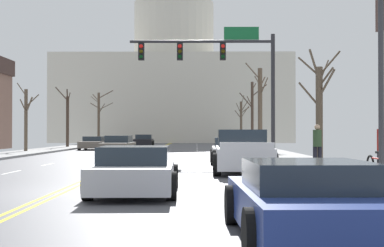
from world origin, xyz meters
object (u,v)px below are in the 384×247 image
Objects in this scene: sedan_oncoming_01 at (93,143)px; bicycle_parked at (376,167)px; sedan_near_03 at (307,202)px; sedan_oncoming_02 at (144,141)px; sedan_oncoming_00 at (118,145)px; signal_gantry at (222,63)px; sedan_near_00 at (231,151)px; pickup_truck_near_01 at (242,153)px; pedestrian_00 at (383,147)px; sedan_near_02 at (135,171)px; pedestrian_01 at (317,143)px.

sedan_oncoming_01 is 35.14m from bicycle_parked.
sedan_near_03 is 0.98× the size of sedan_oncoming_02.
bicycle_parked is (10.52, -22.50, -0.11)m from sedan_oncoming_00.
signal_gantry is 1.81× the size of sedan_near_00.
pickup_truck_near_01 is at bearing 125.91° from bicycle_parked.
bicycle_parked is at bearing -75.53° from sedan_oncoming_02.
sedan_near_00 is at bearing -58.60° from sedan_oncoming_00.
sedan_oncoming_01 is (-10.22, 17.73, -4.73)m from signal_gantry.
signal_gantry reaches higher than pedestrian_00.
signal_gantry is at bearing -49.90° from sedan_oncoming_00.
pedestrian_00 reaches higher than sedan_near_03.
sedan_near_02 is at bearing -85.01° from sedan_oncoming_02.
sedan_oncoming_00 is 1.04× the size of sedan_oncoming_02.
sedan_oncoming_01 is (-7.31, 34.78, -0.00)m from sedan_near_02.
signal_gantry is 27.20m from sedan_oncoming_02.
sedan_oncoming_01 is 29.56m from pedestrian_01.
bicycle_parked is at bearing -64.94° from sedan_oncoming_00.
bicycle_parked is (10.44, -40.46, -0.11)m from sedan_oncoming_02.
sedan_oncoming_02 is 2.71× the size of pedestrian_01.
sedan_oncoming_00 reaches higher than sedan_oncoming_01.
pedestrian_01 is at bearing -68.48° from signal_gantry.
bicycle_parked is at bearing -136.95° from pedestrian_00.
pedestrian_01 is (3.09, -5.05, 0.49)m from sedan_near_00.
sedan_oncoming_02 reaches higher than bicycle_parked.
sedan_oncoming_02 reaches higher than sedan_oncoming_01.
sedan_oncoming_00 is 19.37m from pedestrian_01.
sedan_oncoming_02 is at bearing 103.24° from sedan_near_00.
sedan_near_02 is at bearing 116.94° from sedan_near_03.
pickup_truck_near_01 is 1.14× the size of sedan_oncoming_00.
sedan_near_02 is at bearing -81.31° from sedan_oncoming_00.
sedan_near_02 is at bearing -99.66° from signal_gantry.
sedan_near_02 is 1.07× the size of sedan_oncoming_01.
sedan_near_00 is 19.57m from sedan_near_03.
pedestrian_00 reaches higher than sedan_near_02.
pickup_truck_near_01 is 13.33m from sedan_near_03.
signal_gantry is 11.45m from sedan_oncoming_00.
sedan_near_03 is 2.67× the size of pedestrian_00.
signal_gantry is 1.82× the size of sedan_oncoming_01.
signal_gantry is 4.71× the size of pedestrian_00.
sedan_oncoming_00 is 2.83× the size of pedestrian_00.
sedan_near_00 is at bearing 107.69° from bicycle_parked.
signal_gantry is at bearing -75.62° from sedan_oncoming_02.
pickup_truck_near_01 is 5.92m from bicycle_parked.
sedan_near_02 is at bearing -103.15° from sedan_near_00.
sedan_oncoming_02 is at bearing 66.59° from sedan_oncoming_01.
pedestrian_01 is at bearing 21.26° from pickup_truck_near_01.
sedan_oncoming_02 is (-6.98, 35.67, -0.12)m from pickup_truck_near_01.
bicycle_parked is at bearing -85.94° from pedestrian_01.
sedan_near_03 reaches higher than bicycle_parked.
pedestrian_01 is at bearing -58.57° from sedan_oncoming_00.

